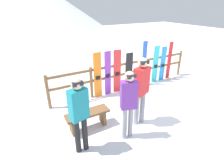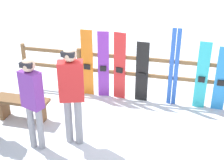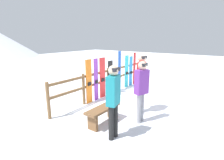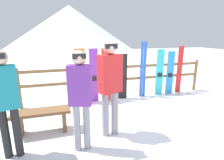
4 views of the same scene
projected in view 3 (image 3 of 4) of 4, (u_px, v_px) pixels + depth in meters
The scene contains 14 objects.
ground_plane at pixel (147, 103), 6.23m from camera, with size 40.00×40.00×0.00m, color white.
fence at pixel (108, 79), 7.07m from camera, with size 5.67×0.10×1.09m.
bench at pixel (103, 112), 4.66m from camera, with size 1.10×0.36×0.47m.
person_teal at pixel (113, 96), 3.83m from camera, with size 0.41×0.28×1.71m.
person_purple at pixel (141, 87), 4.61m from camera, with size 0.41×0.31×1.69m.
person_red at pixel (141, 79), 5.22m from camera, with size 0.47×0.35×1.81m.
snowboard_orange at pixel (89, 82), 6.08m from camera, with size 0.27×0.06×1.56m.
snowboard_purple at pixel (96, 80), 6.38m from camera, with size 0.25×0.08×1.55m.
snowboard_red at pixel (102, 78), 6.67m from camera, with size 0.27×0.08×1.55m.
snowboard_black_stripe at pixel (110, 78), 7.08m from camera, with size 0.28×0.06×1.38m.
ski_pair_blue at pixel (119, 71), 7.57m from camera, with size 0.20×0.02×1.72m.
snowboard_cyan at pixel (127, 72), 8.06m from camera, with size 0.25×0.07×1.48m.
snowboard_blue at pixel (131, 71), 8.37m from camera, with size 0.26×0.05×1.41m.
ski_pair_red at pixel (134, 68), 8.63m from camera, with size 0.20×0.02×1.56m.
Camera 3 is at (-5.47, -2.44, 2.28)m, focal length 28.00 mm.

